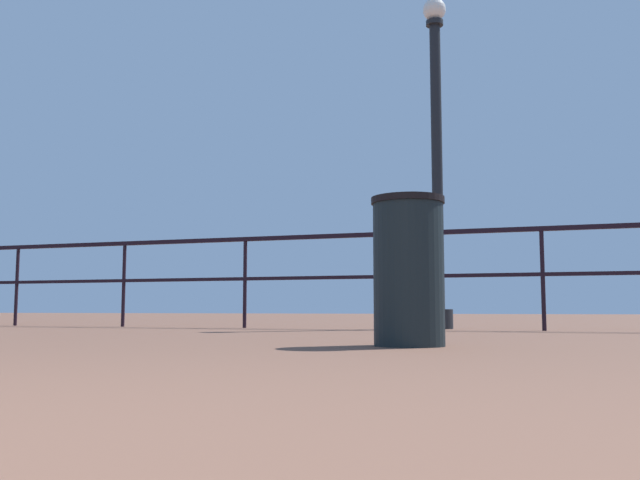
# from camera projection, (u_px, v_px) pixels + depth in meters

# --- Properties ---
(pier_railing) EXTENTS (25.35, 0.05, 1.08)m
(pier_railing) POSITION_uv_depth(u_px,v_px,m) (460.00, 256.00, 7.37)
(pier_railing) COLOR black
(pier_railing) RESTS_ON ground_plane
(lamppost_center) EXTENTS (0.30, 0.30, 3.97)m
(lamppost_center) POSITION_uv_depth(u_px,v_px,m) (437.00, 156.00, 7.91)
(lamppost_center) COLOR black
(lamppost_center) RESTS_ON ground_plane
(trash_bin) EXTENTS (0.45, 0.45, 0.91)m
(trash_bin) POSITION_uv_depth(u_px,v_px,m) (409.00, 271.00, 4.20)
(trash_bin) COLOR black
(trash_bin) RESTS_ON ground_plane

